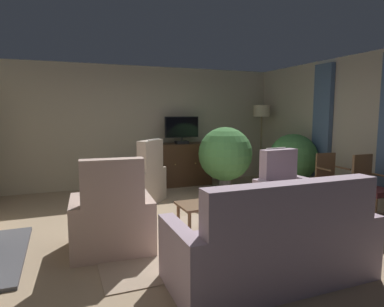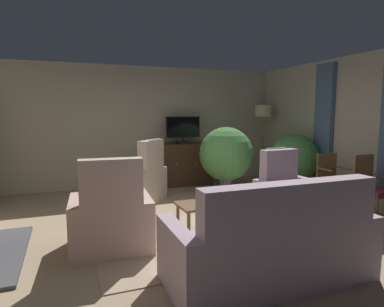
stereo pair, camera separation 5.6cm
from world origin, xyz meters
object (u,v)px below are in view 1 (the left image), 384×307
Objects in this scene: coffee_table at (215,206)px; potted_plant_leafy_by_curtain at (271,164)px; tv_cabinet at (181,165)px; folded_newspaper at (226,200)px; armchair_by_fireplace at (291,199)px; side_chair_beside_plant at (370,186)px; side_chair_tucked_against_wall at (331,177)px; tv_remote at (236,202)px; potted_plant_on_hearth_side at (293,159)px; armchair_facing_sofa at (137,184)px; potted_plant_tall_palm_by_window at (225,154)px; sofa_floral at (274,248)px; floor_lamp at (262,117)px; television at (182,129)px; armchair_angled_to_table at (112,222)px.

potted_plant_leafy_by_curtain is (2.43, 2.19, 0.12)m from coffee_table.
tv_cabinet reaches higher than folded_newspaper.
armchair_by_fireplace is (1.13, 0.03, -0.11)m from folded_newspaper.
side_chair_beside_plant is (2.48, -0.31, 0.14)m from coffee_table.
folded_newspaper is at bearing -168.93° from side_chair_tucked_against_wall.
potted_plant_on_hearth_side reaches higher than tv_remote.
coffee_table is 1.22× the size of potted_plant_leafy_by_curtain.
tv_cabinet is 1.56× the size of potted_plant_leafy_by_curtain.
armchair_facing_sofa is 3.10m from potted_plant_leafy_by_curtain.
side_chair_beside_plant is 2.57m from potted_plant_tall_palm_by_window.
sofa_floral is 1.87× the size of armchair_by_fireplace.
armchair_by_fireplace is 0.89× the size of potted_plant_on_hearth_side.
armchair_by_fireplace is at bearing -114.37° from floor_lamp.
armchair_by_fireplace is at bearing 3.08° from coffee_table.
tv_remote is at bearing 77.40° from sofa_floral.
potted_plant_leafy_by_curtain is (2.25, 2.15, 0.07)m from folded_newspaper.
floor_lamp is at bearing -4.89° from television.
potted_plant_tall_palm_by_window reaches higher than folded_newspaper.
potted_plant_leafy_by_curtain is at bearing 55.46° from sofa_floral.
tv_remote is (-0.36, -3.13, -0.82)m from television.
coffee_table is at bearing -137.95° from potted_plant_leafy_by_curtain.
tv_remote is at bearing -96.49° from television.
television reaches higher than potted_plant_tall_palm_by_window.
armchair_angled_to_table is (-1.98, -3.12, -0.10)m from tv_cabinet.
armchair_angled_to_table reaches higher than folded_newspaper.
potted_plant_leafy_by_curtain is (1.83, -0.80, -0.76)m from television.
side_chair_tucked_against_wall is (0.01, 0.80, -0.02)m from side_chair_beside_plant.
floor_lamp reaches higher than side_chair_tucked_against_wall.
coffee_table is 0.20m from folded_newspaper.
potted_plant_on_hearth_side is 0.67× the size of floor_lamp.
armchair_angled_to_table is (-1.38, -0.07, -0.03)m from coffee_table.
sofa_floral reaches higher than side_chair_beside_plant.
potted_plant_on_hearth_side is at bearing -13.80° from potted_plant_tall_palm_by_window.
coffee_table is at bearing -101.33° from television.
television is 0.72× the size of armchair_by_fireplace.
armchair_by_fireplace reaches higher than coffee_table.
armchair_facing_sofa reaches higher than potted_plant_leafy_by_curtain.
television is 2.46m from potted_plant_on_hearth_side.
potted_plant_leafy_by_curtain is at bearing 15.06° from potted_plant_tall_palm_by_window.
folded_newspaper is at bearing -116.84° from potted_plant_tall_palm_by_window.
armchair_by_fireplace is at bearing 154.24° from tv_remote.
armchair_facing_sofa reaches higher than tv_remote.
side_chair_tucked_against_wall is (2.30, 0.45, 0.06)m from folded_newspaper.
armchair_angled_to_table is at bearing 176.51° from side_chair_beside_plant.
tv_cabinet is 0.72× the size of floor_lamp.
folded_newspaper is 0.25× the size of potted_plant_on_hearth_side.
folded_newspaper is at bearing 171.27° from side_chair_beside_plant.
television is at bearing 78.67° from coffee_table.
folded_newspaper is at bearing 81.26° from sofa_floral.
armchair_by_fireplace is 0.60× the size of floor_lamp.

